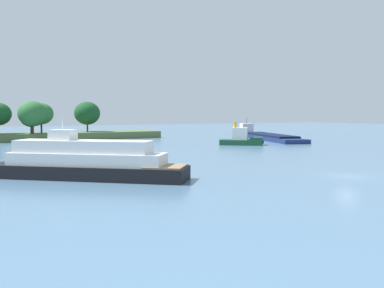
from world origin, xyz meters
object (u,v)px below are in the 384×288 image
at_px(small_motorboat, 78,161).
at_px(channel_buoy_red, 149,156).
at_px(tugboat, 242,139).
at_px(cargo_barge, 265,136).
at_px(white_riverboat, 86,162).

xyz_separation_m(small_motorboat, channel_buoy_red, (9.04, -4.11, 0.59)).
bearing_deg(tugboat, cargo_barge, 38.00).
xyz_separation_m(white_riverboat, channel_buoy_red, (11.67, 10.67, -0.94)).
xyz_separation_m(white_riverboat, tugboat, (41.46, 29.26, -0.50)).
bearing_deg(white_riverboat, cargo_barge, 36.07).
height_order(small_motorboat, tugboat, tugboat).
height_order(cargo_barge, tugboat, cargo_barge).
height_order(white_riverboat, channel_buoy_red, white_riverboat).
height_order(cargo_barge, white_riverboat, white_riverboat).
bearing_deg(white_riverboat, tugboat, 35.21).
distance_m(white_riverboat, tugboat, 50.74).
relative_size(cargo_barge, white_riverboat, 1.94).
relative_size(white_riverboat, channel_buoy_red, 10.03).
relative_size(tugboat, channel_buoy_red, 5.08).
height_order(cargo_barge, channel_buoy_red, cargo_barge).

